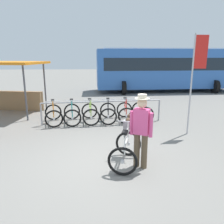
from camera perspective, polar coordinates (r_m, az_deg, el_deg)
The scene contains 13 objects.
ground_plane at distance 5.61m, azimuth -2.30°, elevation -12.54°, with size 80.00×80.00×0.00m, color slate.
bike_rack_rail at distance 8.45m, azimuth -2.53°, elevation 1.73°, with size 4.59×0.51×0.88m.
racked_bike_orange at distance 8.72m, azimuth -14.85°, elevation -0.60°, with size 0.89×1.22×0.97m.
racked_bike_teal at distance 8.67m, azimuth -10.25°, elevation -0.44°, with size 0.81×1.18×0.97m.
racked_bike_lime at distance 8.67m, azimuth -5.62°, elevation -0.27°, with size 0.79×1.19×0.98m.
racked_bike_black at distance 8.73m, azimuth -1.03°, elevation -0.11°, with size 0.67×1.10×0.97m.
racked_bike_red at distance 8.84m, azimuth 3.48°, elevation 0.05°, with size 0.68×1.10×0.97m.
racked_bike_blue at distance 9.01m, azimuth 7.84°, elevation 0.21°, with size 0.74×1.14×0.97m.
featured_bicycle at distance 5.37m, azimuth 3.74°, elevation -8.13°, with size 0.90×1.25×1.09m.
person_with_featured_bike at distance 5.01m, azimuth 7.54°, elevation -4.23°, with size 0.48×0.33×1.72m.
bus_distant at distance 16.91m, azimuth 13.67°, elevation 11.14°, with size 10.10×3.70×3.08m.
market_stall at distance 11.04m, azimuth -24.41°, elevation 7.07°, with size 3.47×2.84×2.30m.
banner_flag at distance 7.49m, azimuth 21.08°, elevation 11.03°, with size 0.45×0.05×3.20m.
Camera 1 is at (-0.02, -5.01, 2.52)m, focal length 35.44 mm.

